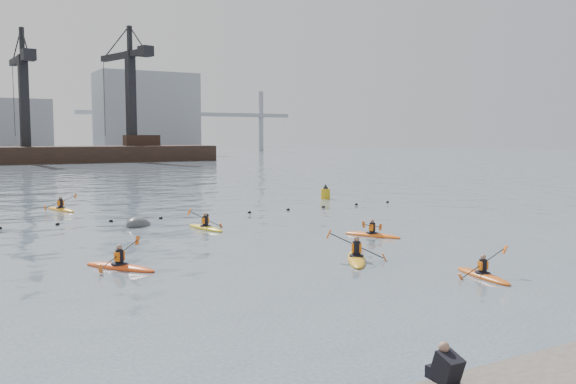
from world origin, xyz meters
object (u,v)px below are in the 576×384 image
(kayaker_3, at_px, (205,227))
(mooring_buoy, at_px, (139,226))
(kayaker_4, at_px, (372,234))
(kayaker_2, at_px, (120,266))
(kayaker_5, at_px, (61,209))
(kayaker_0, at_px, (483,275))
(nav_buoy, at_px, (325,194))
(kayaker_1, at_px, (356,258))

(kayaker_3, bearing_deg, mooring_buoy, 122.04)
(kayaker_4, bearing_deg, mooring_buoy, -72.85)
(kayaker_2, relative_size, kayaker_5, 0.89)
(kayaker_3, relative_size, kayaker_5, 0.93)
(kayaker_3, bearing_deg, kayaker_0, -85.23)
(nav_buoy, bearing_deg, kayaker_3, -144.53)
(kayaker_4, height_order, mooring_buoy, kayaker_4)
(kayaker_0, distance_m, kayaker_2, 13.64)
(kayaker_1, bearing_deg, kayaker_5, 140.90)
(kayaker_1, bearing_deg, kayaker_4, 79.59)
(kayaker_3, height_order, kayaker_5, kayaker_3)
(kayaker_1, height_order, kayaker_4, kayaker_1)
(kayaker_3, distance_m, kayaker_4, 9.18)
(kayaker_3, height_order, mooring_buoy, kayaker_3)
(kayaker_0, distance_m, mooring_buoy, 20.14)
(kayaker_5, bearing_deg, kayaker_0, -88.58)
(kayaker_4, bearing_deg, kayaker_3, -72.24)
(mooring_buoy, bearing_deg, kayaker_3, -46.91)
(mooring_buoy, bearing_deg, kayaker_1, -70.16)
(kayaker_1, height_order, nav_buoy, kayaker_1)
(nav_buoy, bearing_deg, kayaker_1, -120.05)
(kayaker_2, bearing_deg, kayaker_0, -70.28)
(kayaker_0, height_order, mooring_buoy, kayaker_0)
(kayaker_4, relative_size, mooring_buoy, 1.55)
(kayaker_2, bearing_deg, kayaker_1, -54.76)
(kayaker_2, distance_m, kayaker_5, 20.58)
(kayaker_3, bearing_deg, nav_buoy, 24.42)
(kayaker_0, height_order, kayaker_4, kayaker_0)
(kayaker_2, bearing_deg, kayaker_5, 52.08)
(kayaker_4, relative_size, kayaker_5, 0.87)
(kayaker_4, bearing_deg, kayaker_0, 50.24)
(kayaker_0, relative_size, mooring_buoy, 1.52)
(kayaker_1, xyz_separation_m, kayaker_5, (-7.76, 23.77, -0.00))
(kayaker_2, distance_m, kayaker_3, 10.25)
(kayaker_3, relative_size, kayaker_4, 1.07)
(kayaker_3, bearing_deg, kayaker_4, -56.01)
(kayaker_1, height_order, kayaker_5, kayaker_1)
(kayaker_2, relative_size, mooring_buoy, 1.58)
(kayaker_2, bearing_deg, nav_buoy, 5.78)
(kayaker_1, bearing_deg, nav_buoy, 92.78)
(mooring_buoy, distance_m, nav_buoy, 18.99)
(kayaker_1, bearing_deg, kayaker_2, -167.12)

